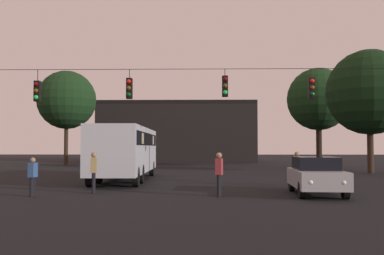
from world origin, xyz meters
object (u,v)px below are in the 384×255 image
at_px(city_bus, 126,148).
at_px(pedestrian_crossing_center, 219,172).
at_px(car_near_right, 316,175).
at_px(tree_right_far, 318,99).
at_px(pedestrian_crossing_left, 33,175).
at_px(tree_left_silhouette, 67,100).
at_px(pedestrian_crossing_right, 94,170).
at_px(pedestrian_near_bus, 297,167).
at_px(tree_behind_building, 369,92).

xyz_separation_m(city_bus, pedestrian_crossing_center, (5.02, -8.35, -0.90)).
height_order(car_near_right, tree_right_far, tree_right_far).
relative_size(pedestrian_crossing_left, tree_left_silhouette, 0.15).
height_order(car_near_right, pedestrian_crossing_left, car_near_right).
height_order(pedestrian_crossing_right, tree_left_silhouette, tree_left_silhouette).
distance_m(city_bus, pedestrian_crossing_right, 7.21).
relative_size(pedestrian_crossing_left, pedestrian_crossing_center, 0.89).
height_order(pedestrian_crossing_left, pedestrian_crossing_right, pedestrian_crossing_right).
xyz_separation_m(car_near_right, pedestrian_near_bus, (-0.05, 3.33, 0.17)).
xyz_separation_m(car_near_right, pedestrian_crossing_right, (-9.10, 0.43, 0.17)).
relative_size(city_bus, car_near_right, 2.49).
bearing_deg(car_near_right, pedestrian_crossing_right, 177.32).
height_order(car_near_right, pedestrian_crossing_center, pedestrian_crossing_center).
height_order(pedestrian_crossing_right, tree_behind_building, tree_behind_building).
bearing_deg(tree_behind_building, pedestrian_crossing_right, -139.32).
distance_m(pedestrian_crossing_right, pedestrian_near_bus, 9.51).
xyz_separation_m(tree_behind_building, tree_right_far, (-1.67, 7.95, 0.33)).
relative_size(pedestrian_crossing_right, tree_right_far, 0.19).
bearing_deg(pedestrian_crossing_center, car_near_right, 11.22).
distance_m(pedestrian_near_bus, tree_behind_building, 14.87).
bearing_deg(car_near_right, tree_left_silhouette, 122.79).
distance_m(car_near_right, tree_right_far, 24.32).
bearing_deg(pedestrian_crossing_right, pedestrian_crossing_center, -13.13).
xyz_separation_m(city_bus, car_near_right, (8.95, -7.57, -1.07)).
relative_size(car_near_right, tree_left_silhouette, 0.44).
height_order(pedestrian_crossing_left, tree_left_silhouette, tree_left_silhouette).
bearing_deg(tree_left_silhouette, tree_right_far, -15.31).
xyz_separation_m(city_bus, tree_left_silhouette, (-10.26, 22.25, 5.13)).
bearing_deg(pedestrian_crossing_left, pedestrian_near_bus, 20.74).
bearing_deg(pedestrian_crossing_center, pedestrian_crossing_right, 166.87).
distance_m(pedestrian_crossing_left, pedestrian_crossing_right, 2.44).
xyz_separation_m(city_bus, pedestrian_crossing_right, (-0.14, -7.15, -0.90)).
height_order(pedestrian_crossing_right, pedestrian_near_bus, pedestrian_crossing_right).
relative_size(pedestrian_crossing_left, tree_behind_building, 0.17).
bearing_deg(tree_behind_building, car_near_right, -117.54).
xyz_separation_m(pedestrian_crossing_center, tree_behind_building, (11.72, 15.72, 4.98)).
bearing_deg(tree_behind_building, tree_right_far, 101.84).
relative_size(pedestrian_crossing_right, tree_behind_building, 0.19).
distance_m(car_near_right, pedestrian_crossing_left, 11.20).
relative_size(pedestrian_crossing_center, tree_right_far, 0.19).
bearing_deg(pedestrian_crossing_right, pedestrian_crossing_left, -147.82).
height_order(tree_behind_building, tree_right_far, tree_right_far).
bearing_deg(tree_behind_building, pedestrian_near_bus, -124.03).
bearing_deg(tree_left_silhouette, car_near_right, -57.21).
bearing_deg(tree_behind_building, tree_left_silhouette, 151.14).
height_order(tree_left_silhouette, tree_behind_building, tree_left_silhouette).
distance_m(pedestrian_near_bus, tree_left_silhouette, 33.25).
bearing_deg(tree_left_silhouette, city_bus, -65.24).
height_order(city_bus, car_near_right, city_bus).
relative_size(pedestrian_crossing_right, pedestrian_near_bus, 1.00).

